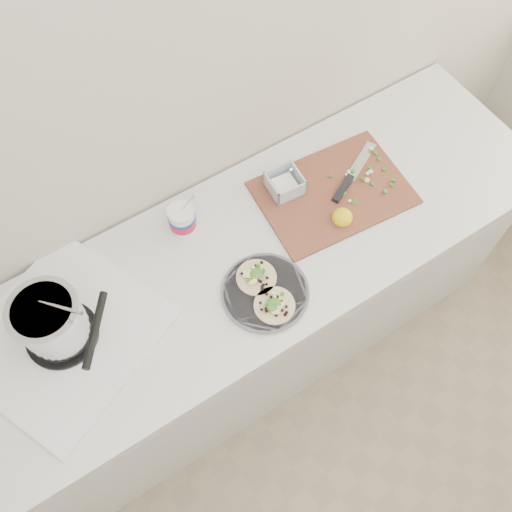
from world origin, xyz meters
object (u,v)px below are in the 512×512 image
tub (183,217)px  cutboard (329,189)px  taco_plate (265,291)px  stove (56,327)px

tub → cutboard: 0.51m
cutboard → taco_plate: bearing=-147.3°
stove → cutboard: stove is taller
cutboard → stove: bearing=-174.8°
tub → stove: bearing=-164.1°
taco_plate → tub: (-0.09, 0.34, 0.05)m
stove → tub: size_ratio=3.39×
stove → tub: stove is taller
stove → tub: bearing=-7.8°
taco_plate → cutboard: 0.44m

